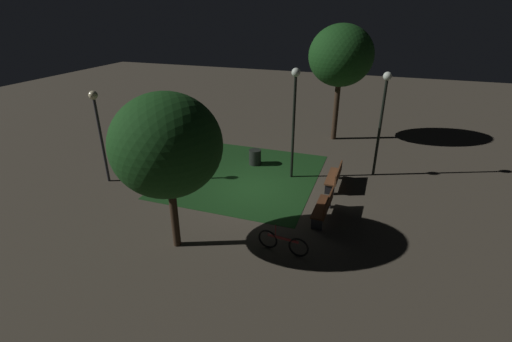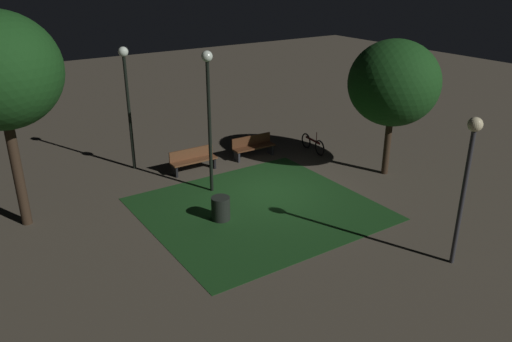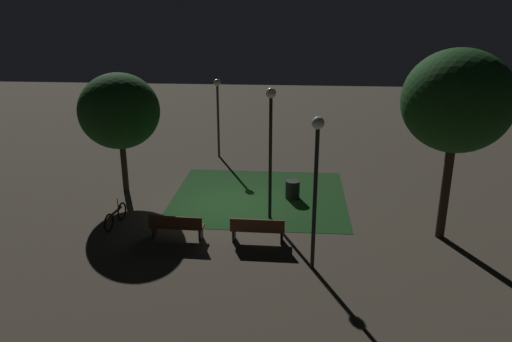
{
  "view_description": "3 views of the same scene",
  "coord_description": "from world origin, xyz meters",
  "px_view_note": "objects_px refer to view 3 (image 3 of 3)",
  "views": [
    {
      "loc": [
        -12.88,
        -4.62,
        7.08
      ],
      "look_at": [
        -0.24,
        -0.2,
        0.95
      ],
      "focal_mm": 25.41,
      "sensor_mm": 36.0,
      "label": 1
    },
    {
      "loc": [
        9.24,
        12.92,
        7.34
      ],
      "look_at": [
        0.63,
        0.01,
        0.93
      ],
      "focal_mm": 35.31,
      "sensor_mm": 36.0,
      "label": 2
    },
    {
      "loc": [
        2.54,
        -17.9,
        7.54
      ],
      "look_at": [
        1.0,
        0.44,
        1.25
      ],
      "focal_mm": 34.54,
      "sensor_mm": 36.0,
      "label": 3
    }
  ],
  "objects_px": {
    "tree_right_canopy": "(457,102)",
    "lamp_post_near_wall": "(218,104)",
    "bench_near_trees": "(258,229)",
    "bench_front_right": "(177,226)",
    "trash_bin": "(293,190)",
    "bicycle": "(115,216)",
    "lamp_post_path_center": "(316,169)",
    "tree_back_right": "(119,111)",
    "lamp_post_plaza_east": "(271,133)"
  },
  "relations": [
    {
      "from": "tree_right_canopy",
      "to": "lamp_post_plaza_east",
      "type": "xyz_separation_m",
      "value": [
        -5.86,
        1.04,
        -1.39
      ]
    },
    {
      "from": "lamp_post_path_center",
      "to": "bicycle",
      "type": "xyz_separation_m",
      "value": [
        -6.92,
        2.4,
        -2.8
      ]
    },
    {
      "from": "lamp_post_path_center",
      "to": "lamp_post_near_wall",
      "type": "bearing_deg",
      "value": 112.41
    },
    {
      "from": "trash_bin",
      "to": "bench_near_trees",
      "type": "bearing_deg",
      "value": -105.4
    },
    {
      "from": "tree_right_canopy",
      "to": "lamp_post_path_center",
      "type": "bearing_deg",
      "value": -150.72
    },
    {
      "from": "bench_near_trees",
      "to": "tree_back_right",
      "type": "relative_size",
      "value": 0.36
    },
    {
      "from": "lamp_post_near_wall",
      "to": "trash_bin",
      "type": "bearing_deg",
      "value": -54.83
    },
    {
      "from": "tree_right_canopy",
      "to": "lamp_post_plaza_east",
      "type": "bearing_deg",
      "value": 169.96
    },
    {
      "from": "tree_right_canopy",
      "to": "lamp_post_near_wall",
      "type": "relative_size",
      "value": 1.57
    },
    {
      "from": "lamp_post_near_wall",
      "to": "lamp_post_plaza_east",
      "type": "xyz_separation_m",
      "value": [
        3.07,
        -7.53,
        0.49
      ]
    },
    {
      "from": "lamp_post_plaza_east",
      "to": "trash_bin",
      "type": "xyz_separation_m",
      "value": [
        0.81,
        2.03,
        -2.88
      ]
    },
    {
      "from": "lamp_post_plaza_east",
      "to": "bicycle",
      "type": "relative_size",
      "value": 2.87
    },
    {
      "from": "lamp_post_near_wall",
      "to": "trash_bin",
      "type": "height_order",
      "value": "lamp_post_near_wall"
    },
    {
      "from": "tree_back_right",
      "to": "lamp_post_near_wall",
      "type": "bearing_deg",
      "value": 59.39
    },
    {
      "from": "bench_near_trees",
      "to": "tree_back_right",
      "type": "bearing_deg",
      "value": 144.57
    },
    {
      "from": "bench_front_right",
      "to": "lamp_post_path_center",
      "type": "xyz_separation_m",
      "value": [
        4.49,
        -1.52,
        2.66
      ]
    },
    {
      "from": "bench_near_trees",
      "to": "lamp_post_near_wall",
      "type": "distance_m",
      "value": 10.16
    },
    {
      "from": "trash_bin",
      "to": "bicycle",
      "type": "bearing_deg",
      "value": -153.45
    },
    {
      "from": "bench_near_trees",
      "to": "lamp_post_near_wall",
      "type": "relative_size",
      "value": 0.45
    },
    {
      "from": "tree_right_canopy",
      "to": "bicycle",
      "type": "bearing_deg",
      "value": -179.7
    },
    {
      "from": "bicycle",
      "to": "bench_front_right",
      "type": "bearing_deg",
      "value": -19.77
    },
    {
      "from": "tree_right_canopy",
      "to": "bicycle",
      "type": "xyz_separation_m",
      "value": [
        -11.3,
        -0.06,
        -4.3
      ]
    },
    {
      "from": "lamp_post_path_center",
      "to": "bicycle",
      "type": "bearing_deg",
      "value": 160.89
    },
    {
      "from": "tree_right_canopy",
      "to": "lamp_post_near_wall",
      "type": "height_order",
      "value": "tree_right_canopy"
    },
    {
      "from": "bench_near_trees",
      "to": "tree_right_canopy",
      "type": "distance_m",
      "value": 7.48
    },
    {
      "from": "lamp_post_path_center",
      "to": "trash_bin",
      "type": "relative_size",
      "value": 6.17
    },
    {
      "from": "tree_back_right",
      "to": "lamp_post_plaza_east",
      "type": "distance_m",
      "value": 6.6
    },
    {
      "from": "bench_near_trees",
      "to": "lamp_post_plaza_east",
      "type": "distance_m",
      "value": 3.41
    },
    {
      "from": "lamp_post_path_center",
      "to": "bicycle",
      "type": "distance_m",
      "value": 7.84
    },
    {
      "from": "lamp_post_near_wall",
      "to": "trash_bin",
      "type": "xyz_separation_m",
      "value": [
        3.88,
        -5.5,
        -2.39
      ]
    },
    {
      "from": "bench_front_right",
      "to": "lamp_post_plaza_east",
      "type": "relative_size",
      "value": 0.38
    },
    {
      "from": "lamp_post_near_wall",
      "to": "lamp_post_path_center",
      "type": "relative_size",
      "value": 0.86
    },
    {
      "from": "tree_back_right",
      "to": "lamp_post_near_wall",
      "type": "height_order",
      "value": "tree_back_right"
    },
    {
      "from": "lamp_post_plaza_east",
      "to": "trash_bin",
      "type": "height_order",
      "value": "lamp_post_plaza_east"
    },
    {
      "from": "trash_bin",
      "to": "lamp_post_plaza_east",
      "type": "bearing_deg",
      "value": -111.68
    },
    {
      "from": "bench_front_right",
      "to": "tree_back_right",
      "type": "bearing_deg",
      "value": 127.18
    },
    {
      "from": "bicycle",
      "to": "tree_right_canopy",
      "type": "bearing_deg",
      "value": 0.3
    },
    {
      "from": "bench_near_trees",
      "to": "tree_back_right",
      "type": "distance_m",
      "value": 7.83
    },
    {
      "from": "lamp_post_plaza_east",
      "to": "lamp_post_path_center",
      "type": "height_order",
      "value": "lamp_post_plaza_east"
    },
    {
      "from": "bench_near_trees",
      "to": "lamp_post_near_wall",
      "type": "xyz_separation_m",
      "value": [
        -2.78,
        9.5,
        2.28
      ]
    },
    {
      "from": "tree_right_canopy",
      "to": "bench_front_right",
      "type": "bearing_deg",
      "value": -174.0
    },
    {
      "from": "tree_right_canopy",
      "to": "lamp_post_path_center",
      "type": "height_order",
      "value": "tree_right_canopy"
    },
    {
      "from": "tree_right_canopy",
      "to": "trash_bin",
      "type": "bearing_deg",
      "value": 148.73
    },
    {
      "from": "tree_right_canopy",
      "to": "lamp_post_path_center",
      "type": "xyz_separation_m",
      "value": [
        -4.38,
        -2.46,
        -1.5
      ]
    },
    {
      "from": "bicycle",
      "to": "tree_back_right",
      "type": "bearing_deg",
      "value": 102.84
    },
    {
      "from": "lamp_post_near_wall",
      "to": "lamp_post_path_center",
      "type": "height_order",
      "value": "lamp_post_path_center"
    },
    {
      "from": "tree_right_canopy",
      "to": "trash_bin",
      "type": "distance_m",
      "value": 7.28
    },
    {
      "from": "bench_front_right",
      "to": "tree_right_canopy",
      "type": "relative_size",
      "value": 0.29
    },
    {
      "from": "bench_front_right",
      "to": "lamp_post_near_wall",
      "type": "relative_size",
      "value": 0.45
    },
    {
      "from": "trash_bin",
      "to": "bicycle",
      "type": "height_order",
      "value": "bicycle"
    }
  ]
}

